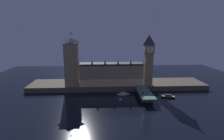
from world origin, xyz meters
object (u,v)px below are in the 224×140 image
(street_lamp_far, at_px, (136,85))
(boat_downstream, at_px, (168,96))
(pedestrian_near_rail, at_px, (141,94))
(car_southbound_lead, at_px, (149,93))
(street_lamp_near, at_px, (142,93))
(victoria_tower, at_px, (71,62))
(car_northbound_trail, at_px, (143,93))
(street_lamp_mid, at_px, (151,88))
(boat_upstream, at_px, (124,94))
(pedestrian_far_rail, at_px, (137,88))
(pedestrian_mid_walk, at_px, (150,91))
(clock_tower, at_px, (149,58))

(street_lamp_far, bearing_deg, boat_downstream, -24.03)
(pedestrian_near_rail, bearing_deg, car_southbound_lead, 15.55)
(street_lamp_near, bearing_deg, victoria_tower, 147.05)
(car_northbound_trail, xyz_separation_m, street_lamp_mid, (9.49, 4.09, 3.33))
(pedestrian_near_rail, xyz_separation_m, boat_upstream, (-15.43, 18.61, -6.72))
(boat_downstream, bearing_deg, car_southbound_lead, -166.02)
(car_northbound_trail, height_order, pedestrian_far_rail, pedestrian_far_rail)
(pedestrian_mid_walk, bearing_deg, street_lamp_near, -129.91)
(street_lamp_near, relative_size, street_lamp_far, 0.99)
(car_northbound_trail, height_order, boat_downstream, car_northbound_trail)
(car_northbound_trail, bearing_deg, street_lamp_far, 100.34)
(pedestrian_near_rail, distance_m, pedestrian_far_rail, 19.46)
(street_lamp_mid, distance_m, boat_downstream, 21.56)
(victoria_tower, xyz_separation_m, boat_upstream, (60.27, -23.27, -33.60))
(victoria_tower, bearing_deg, boat_downstream, -17.42)
(pedestrian_far_rail, bearing_deg, pedestrian_mid_walk, -43.26)
(car_northbound_trail, xyz_separation_m, pedestrian_mid_walk, (9.09, 4.34, 0.17))
(street_lamp_mid, xyz_separation_m, street_lamp_far, (-12.93, 14.72, -0.31))
(boat_downstream, bearing_deg, pedestrian_far_rail, 160.44)
(victoria_tower, relative_size, car_southbound_lead, 14.44)
(victoria_tower, distance_m, pedestrian_far_rail, 83.38)
(car_northbound_trail, height_order, street_lamp_mid, street_lamp_mid)
(clock_tower, xyz_separation_m, car_southbound_lead, (-7.53, -36.40, -31.12))
(pedestrian_near_rail, xyz_separation_m, street_lamp_far, (-0.40, 22.51, 2.87))
(pedestrian_mid_walk, bearing_deg, victoria_tower, 158.93)
(street_lamp_mid, height_order, boat_upstream, street_lamp_mid)
(clock_tower, distance_m, boat_downstream, 50.84)
(car_southbound_lead, bearing_deg, victoria_tower, 155.11)
(pedestrian_mid_walk, bearing_deg, car_northbound_trail, -154.47)
(car_northbound_trail, xyz_separation_m, boat_downstream, (28.73, 4.47, -6.41))
(car_southbound_lead, xyz_separation_m, street_lamp_far, (-9.49, 19.98, 3.02))
(boat_upstream, bearing_deg, street_lamp_near, -59.53)
(victoria_tower, distance_m, car_northbound_trail, 91.58)
(car_northbound_trail, xyz_separation_m, car_southbound_lead, (6.06, -1.17, 0.01))
(boat_upstream, bearing_deg, street_lamp_mid, -21.16)
(pedestrian_near_rail, bearing_deg, clock_tower, 66.87)
(car_northbound_trail, xyz_separation_m, pedestrian_far_rail, (-3.03, 15.75, 0.21))
(pedestrian_far_rail, relative_size, boat_upstream, 0.12)
(street_lamp_near, bearing_deg, pedestrian_far_rail, 89.13)
(clock_tower, relative_size, street_lamp_far, 10.37)
(clock_tower, xyz_separation_m, boat_upstream, (-32.06, -20.32, -37.69))
(pedestrian_mid_walk, distance_m, street_lamp_near, 19.73)
(pedestrian_mid_walk, height_order, street_lamp_far, street_lamp_far)
(clock_tower, xyz_separation_m, street_lamp_near, (-17.03, -45.86, -28.15))
(pedestrian_mid_walk, xyz_separation_m, street_lamp_mid, (0.40, -0.26, 3.16))
(street_lamp_mid, height_order, street_lamp_far, street_lamp_mid)
(car_northbound_trail, bearing_deg, boat_upstream, 141.08)
(clock_tower, distance_m, pedestrian_near_rail, 52.46)
(victoria_tower, height_order, car_southbound_lead, victoria_tower)
(boat_upstream, bearing_deg, pedestrian_near_rail, -50.34)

